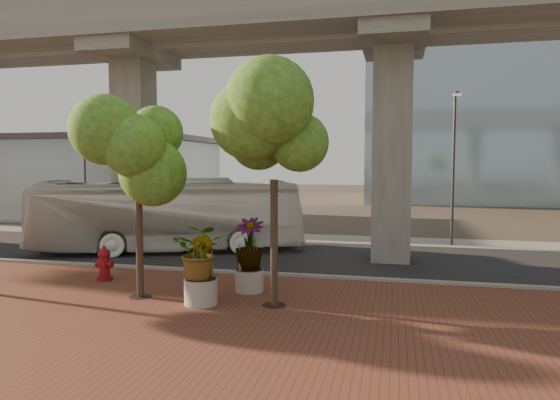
# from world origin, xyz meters

# --- Properties ---
(ground) EXTENTS (160.00, 160.00, 0.00)m
(ground) POSITION_xyz_m (0.00, 0.00, 0.00)
(ground) COLOR #373128
(ground) RESTS_ON ground
(brick_plaza) EXTENTS (70.00, 13.00, 0.06)m
(brick_plaza) POSITION_xyz_m (0.00, -8.00, 0.03)
(brick_plaza) COLOR brown
(brick_plaza) RESTS_ON ground
(asphalt_road) EXTENTS (90.00, 8.00, 0.04)m
(asphalt_road) POSITION_xyz_m (0.00, 2.00, 0.02)
(asphalt_road) COLOR black
(asphalt_road) RESTS_ON ground
(curb_strip) EXTENTS (70.00, 0.25, 0.16)m
(curb_strip) POSITION_xyz_m (0.00, -2.00, 0.08)
(curb_strip) COLOR gray
(curb_strip) RESTS_ON ground
(far_sidewalk) EXTENTS (90.00, 3.00, 0.06)m
(far_sidewalk) POSITION_xyz_m (0.00, 7.50, 0.03)
(far_sidewalk) COLOR gray
(far_sidewalk) RESTS_ON ground
(transit_viaduct) EXTENTS (72.00, 5.60, 12.40)m
(transit_viaduct) POSITION_xyz_m (0.00, 2.00, 7.29)
(transit_viaduct) COLOR #9B978D
(transit_viaduct) RESTS_ON ground
(station_pavilion) EXTENTS (23.00, 13.00, 6.30)m
(station_pavilion) POSITION_xyz_m (-20.00, 16.00, 3.22)
(station_pavilion) COLOR #AEC1C7
(station_pavilion) RESTS_ON ground
(transit_bus) EXTENTS (12.73, 7.13, 3.48)m
(transit_bus) POSITION_xyz_m (-4.23, 2.00, 1.74)
(transit_bus) COLOR silver
(transit_bus) RESTS_ON ground
(fire_hydrant) EXTENTS (0.61, 0.55, 1.22)m
(fire_hydrant) POSITION_xyz_m (-3.83, -4.14, 0.64)
(fire_hydrant) COLOR maroon
(fire_hydrant) RESTS_ON ground
(planter_front) EXTENTS (2.16, 2.16, 2.38)m
(planter_front) POSITION_xyz_m (0.65, -6.20, 1.50)
(planter_front) COLOR #ABA29A
(planter_front) RESTS_ON ground
(planter_right) EXTENTS (2.24, 2.24, 2.39)m
(planter_right) POSITION_xyz_m (1.61, -4.45, 1.51)
(planter_right) COLOR gray
(planter_right) RESTS_ON ground
(planter_left) EXTENTS (1.88, 1.88, 2.06)m
(planter_left) POSITION_xyz_m (0.57, -6.04, 1.31)
(planter_left) COLOR gray
(planter_left) RESTS_ON ground
(street_tree_near_west) EXTENTS (3.55, 3.55, 5.97)m
(street_tree_near_west) POSITION_xyz_m (-1.50, -5.85, 4.39)
(street_tree_near_west) COLOR #493829
(street_tree_near_west) RESTS_ON ground
(street_tree_near_east) EXTENTS (3.93, 3.93, 6.62)m
(street_tree_near_east) POSITION_xyz_m (2.77, -5.83, 4.87)
(street_tree_near_east) COLOR #493829
(street_tree_near_east) RESTS_ON ground
(streetlamp_west) EXTENTS (0.36, 1.05, 7.24)m
(streetlamp_west) POSITION_xyz_m (-12.13, 6.85, 4.23)
(streetlamp_west) COLOR #303035
(streetlamp_west) RESTS_ON ground
(streetlamp_east) EXTENTS (0.38, 1.11, 7.64)m
(streetlamp_east) POSITION_xyz_m (9.00, 6.76, 4.46)
(streetlamp_east) COLOR #303135
(streetlamp_east) RESTS_ON ground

